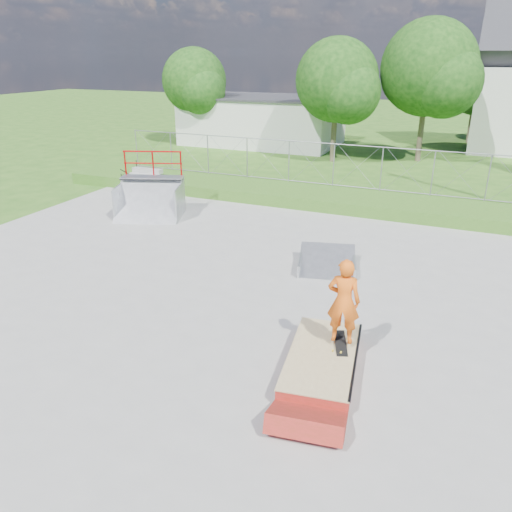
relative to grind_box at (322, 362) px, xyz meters
The scene contains 15 objects.
ground 3.73m from the grind_box, 148.10° to the left, with size 120.00×120.00×0.00m, color #2D5C1A.
concrete_pad 3.73m from the grind_box, 148.10° to the left, with size 20.00×16.00×0.04m, color gray.
grass_berm 11.90m from the grind_box, 105.43° to the left, with size 24.00×3.00×0.50m, color #2D5C1A.
grind_box is the anchor object (origin of this frame).
quarter_pipe 11.21m from the grind_box, 141.42° to the left, with size 2.34×1.98×2.34m, color #999CA1, non-canonical shape.
flat_bank_ramp 4.99m from the grind_box, 104.56° to the left, with size 1.58×1.69×0.49m, color #999CA1, non-canonical shape.
skateboard 0.55m from the grind_box, 60.53° to the left, with size 0.22×0.80×0.02m, color black.
skater 1.22m from the grind_box, 60.53° to the left, with size 0.63×0.42×1.74m, color orange.
concrete_stairs 15.81m from the grind_box, 137.55° to the left, with size 1.50×1.60×0.80m, color gray, non-canonical shape.
chain_link_fence 12.92m from the grind_box, 104.24° to the left, with size 20.00×0.06×1.80m, color gray, non-canonical shape.
utility_building_flat 26.48m from the grind_box, 114.98° to the left, with size 10.00×6.00×3.00m, color beige.
tree_left_near 20.80m from the grind_box, 103.94° to the left, with size 4.76×4.48×6.65m.
tree_center 22.27m from the grind_box, 91.00° to the left, with size 5.44×5.12×7.60m.
tree_left_far 26.70m from the grind_box, 124.39° to the left, with size 4.42×4.16×6.18m.
tree_back_mid 30.09m from the grind_box, 86.07° to the left, with size 4.08×3.84×5.70m.
Camera 1 is at (5.21, -10.03, 5.81)m, focal length 35.00 mm.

